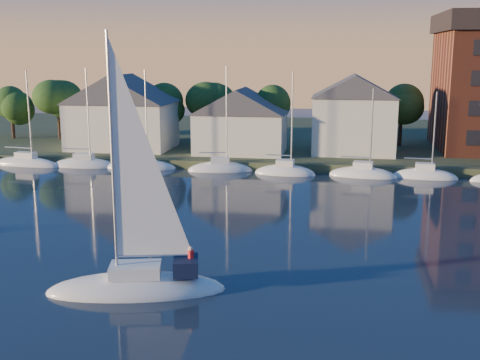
% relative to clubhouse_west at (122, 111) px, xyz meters
% --- Properties ---
extents(shoreline_land, '(160.00, 50.00, 2.00)m').
position_rel_clubhouse_west_xyz_m(shoreline_land, '(22.00, 17.00, -5.93)').
color(shoreline_land, '#333F25').
rests_on(shoreline_land, ground).
extents(wooden_dock, '(120.00, 3.00, 1.00)m').
position_rel_clubhouse_west_xyz_m(wooden_dock, '(22.00, -6.00, -5.93)').
color(wooden_dock, brown).
rests_on(wooden_dock, ground).
extents(clubhouse_west, '(13.65, 9.45, 9.64)m').
position_rel_clubhouse_west_xyz_m(clubhouse_west, '(0.00, 0.00, 0.00)').
color(clubhouse_west, silver).
rests_on(clubhouse_west, shoreline_land).
extents(clubhouse_centre, '(11.55, 8.40, 8.08)m').
position_rel_clubhouse_west_xyz_m(clubhouse_centre, '(16.00, -1.00, -0.80)').
color(clubhouse_centre, silver).
rests_on(clubhouse_centre, shoreline_land).
extents(clubhouse_east, '(10.50, 8.40, 9.80)m').
position_rel_clubhouse_west_xyz_m(clubhouse_east, '(30.00, 1.00, 0.07)').
color(clubhouse_east, silver).
rests_on(clubhouse_east, shoreline_land).
extents(tree_line, '(93.40, 5.40, 8.90)m').
position_rel_clubhouse_west_xyz_m(tree_line, '(24.00, 5.00, 1.24)').
color(tree_line, '#3C291B').
rests_on(tree_line, shoreline_land).
extents(moored_fleet, '(87.50, 2.40, 12.05)m').
position_rel_clubhouse_west_xyz_m(moored_fleet, '(22.00, -9.00, -5.83)').
color(moored_fleet, silver).
rests_on(moored_fleet, ground).
extents(hero_sailboat, '(10.74, 5.56, 15.72)m').
position_rel_clubhouse_west_xyz_m(hero_sailboat, '(17.09, -44.32, -5.29)').
color(hero_sailboat, silver).
rests_on(hero_sailboat, ground).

